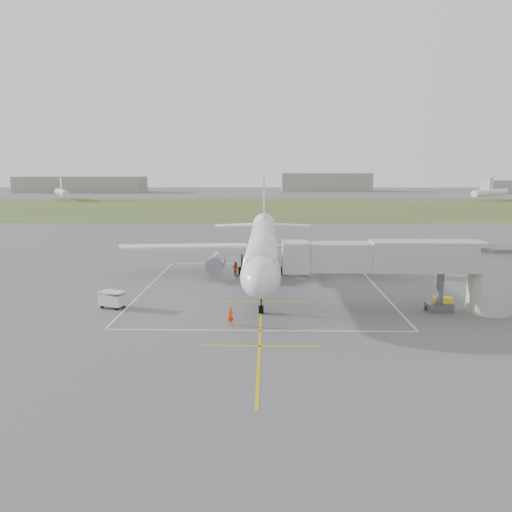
{
  "coord_description": "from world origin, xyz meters",
  "views": [
    {
      "loc": [
        0.62,
        -62.74,
        14.16
      ],
      "look_at": [
        -0.76,
        -4.0,
        4.0
      ],
      "focal_mm": 35.0,
      "sensor_mm": 36.0,
      "label": 1
    }
  ],
  "objects_px": {
    "jet_bridge": "(419,266)",
    "ramp_worker_nose": "(231,316)",
    "airliner": "(263,247)",
    "gpu_unit": "(442,304)",
    "ramp_worker_wing": "(236,269)",
    "baggage_cart": "(113,299)"
  },
  "relations": [
    {
      "from": "ramp_worker_wing",
      "to": "gpu_unit",
      "type": "bearing_deg",
      "value": -168.36
    },
    {
      "from": "gpu_unit",
      "to": "ramp_worker_nose",
      "type": "height_order",
      "value": "ramp_worker_nose"
    },
    {
      "from": "jet_bridge",
      "to": "ramp_worker_nose",
      "type": "relative_size",
      "value": 14.14
    },
    {
      "from": "gpu_unit",
      "to": "ramp_worker_wing",
      "type": "bearing_deg",
      "value": 155.04
    },
    {
      "from": "jet_bridge",
      "to": "baggage_cart",
      "type": "height_order",
      "value": "jet_bridge"
    },
    {
      "from": "gpu_unit",
      "to": "airliner",
      "type": "bearing_deg",
      "value": 154.88
    },
    {
      "from": "airliner",
      "to": "baggage_cart",
      "type": "relative_size",
      "value": 16.1
    },
    {
      "from": "jet_bridge",
      "to": "ramp_worker_wing",
      "type": "height_order",
      "value": "jet_bridge"
    },
    {
      "from": "jet_bridge",
      "to": "ramp_worker_nose",
      "type": "height_order",
      "value": "jet_bridge"
    },
    {
      "from": "baggage_cart",
      "to": "ramp_worker_wing",
      "type": "distance_m",
      "value": 20.13
    },
    {
      "from": "jet_bridge",
      "to": "gpu_unit",
      "type": "bearing_deg",
      "value": 7.81
    },
    {
      "from": "airliner",
      "to": "ramp_worker_wing",
      "type": "relative_size",
      "value": 24.33
    },
    {
      "from": "baggage_cart",
      "to": "airliner",
      "type": "bearing_deg",
      "value": 62.5
    },
    {
      "from": "airliner",
      "to": "baggage_cart",
      "type": "bearing_deg",
      "value": -138.54
    },
    {
      "from": "baggage_cart",
      "to": "ramp_worker_wing",
      "type": "height_order",
      "value": "ramp_worker_wing"
    },
    {
      "from": "airliner",
      "to": "ramp_worker_wing",
      "type": "distance_m",
      "value": 5.69
    },
    {
      "from": "jet_bridge",
      "to": "ramp_worker_wing",
      "type": "distance_m",
      "value": 26.01
    },
    {
      "from": "airliner",
      "to": "gpu_unit",
      "type": "xyz_separation_m",
      "value": [
        18.46,
        -13.87,
        -3.71
      ]
    },
    {
      "from": "jet_bridge",
      "to": "baggage_cart",
      "type": "xyz_separation_m",
      "value": [
        -31.18,
        0.6,
        -3.84
      ]
    },
    {
      "from": "airliner",
      "to": "gpu_unit",
      "type": "height_order",
      "value": "airliner"
    },
    {
      "from": "gpu_unit",
      "to": "ramp_worker_nose",
      "type": "xyz_separation_m",
      "value": [
        -21.23,
        -5.3,
        0.15
      ]
    },
    {
      "from": "baggage_cart",
      "to": "ramp_worker_nose",
      "type": "relative_size",
      "value": 1.75
    }
  ]
}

